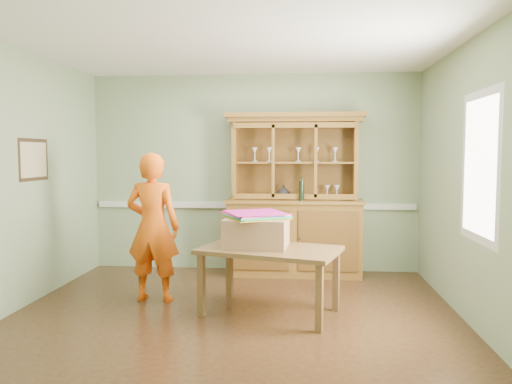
# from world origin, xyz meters

# --- Properties ---
(floor) EXTENTS (4.50, 4.50, 0.00)m
(floor) POSITION_xyz_m (0.00, 0.00, 0.00)
(floor) COLOR #4C2E18
(floor) RESTS_ON ground
(ceiling) EXTENTS (4.50, 4.50, 0.00)m
(ceiling) POSITION_xyz_m (0.00, 0.00, 2.70)
(ceiling) COLOR white
(ceiling) RESTS_ON wall_back
(wall_back) EXTENTS (4.50, 0.00, 4.50)m
(wall_back) POSITION_xyz_m (0.00, 2.00, 1.35)
(wall_back) COLOR gray
(wall_back) RESTS_ON floor
(wall_left) EXTENTS (0.00, 4.00, 4.00)m
(wall_left) POSITION_xyz_m (-2.25, 0.00, 1.35)
(wall_left) COLOR gray
(wall_left) RESTS_ON floor
(wall_right) EXTENTS (0.00, 4.00, 4.00)m
(wall_right) POSITION_xyz_m (2.25, 0.00, 1.35)
(wall_right) COLOR gray
(wall_right) RESTS_ON floor
(wall_front) EXTENTS (4.50, 0.00, 4.50)m
(wall_front) POSITION_xyz_m (0.00, -2.00, 1.35)
(wall_front) COLOR gray
(wall_front) RESTS_ON floor
(chair_rail) EXTENTS (4.41, 0.05, 0.08)m
(chair_rail) POSITION_xyz_m (0.00, 1.98, 0.90)
(chair_rail) COLOR silver
(chair_rail) RESTS_ON wall_back
(framed_map) EXTENTS (0.03, 0.60, 0.46)m
(framed_map) POSITION_xyz_m (-2.23, 0.30, 1.55)
(framed_map) COLOR #352415
(framed_map) RESTS_ON wall_left
(window_panel) EXTENTS (0.03, 0.96, 1.36)m
(window_panel) POSITION_xyz_m (2.23, -0.30, 1.50)
(window_panel) COLOR silver
(window_panel) RESTS_ON wall_right
(china_hutch) EXTENTS (1.83, 0.60, 2.15)m
(china_hutch) POSITION_xyz_m (0.57, 1.76, 0.76)
(china_hutch) COLOR olive
(china_hutch) RESTS_ON floor
(dining_table) EXTENTS (1.52, 1.16, 0.67)m
(dining_table) POSITION_xyz_m (0.35, 0.06, 0.59)
(dining_table) COLOR brown
(dining_table) RESTS_ON floor
(cardboard_box) EXTENTS (0.66, 0.55, 0.29)m
(cardboard_box) POSITION_xyz_m (0.21, 0.11, 0.82)
(cardboard_box) COLOR #966D4D
(cardboard_box) RESTS_ON dining_table
(kite_stack) EXTENTS (0.73, 0.73, 0.06)m
(kite_stack) POSITION_xyz_m (0.22, 0.14, 0.99)
(kite_stack) COLOR gold
(kite_stack) RESTS_ON cardboard_box
(person) EXTENTS (0.62, 0.43, 1.63)m
(person) POSITION_xyz_m (-0.95, 0.41, 0.81)
(person) COLOR #FF6310
(person) RESTS_ON floor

